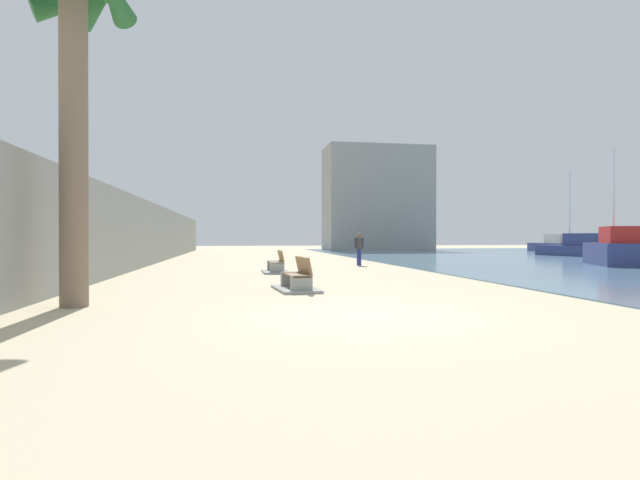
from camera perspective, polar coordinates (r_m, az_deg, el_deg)
ground_plane at (r=27.65m, az=-4.44°, el=-2.86°), size 120.00×120.00×0.00m
seawall at (r=27.95m, az=-19.94°, el=0.72°), size 0.80×64.00×3.48m
palm_tree at (r=12.90m, az=-26.49°, el=18.31°), size 2.71×2.74×7.89m
bench_near at (r=14.43m, az=-2.69°, el=-4.89°), size 1.30×2.20×0.98m
bench_far at (r=21.54m, az=-5.07°, el=-3.16°), size 1.12×2.11×0.98m
person_walking at (r=26.95m, az=4.51°, el=-0.73°), size 0.53×0.24×1.77m
boat_far_left at (r=55.81m, az=25.38°, el=-0.56°), size 2.96×7.02×1.79m
boat_nearest at (r=30.78m, az=30.86°, el=-1.02°), size 3.71×5.00×6.31m
boat_far_right at (r=44.15m, az=27.28°, el=-0.77°), size 3.03×6.18×6.83m
harbor_building at (r=57.96m, az=6.57°, el=4.69°), size 12.00×6.00×11.88m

